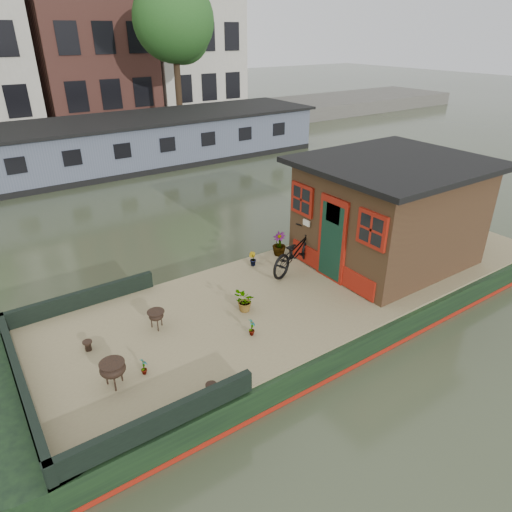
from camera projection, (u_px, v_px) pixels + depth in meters
ground at (313, 308)px, 10.32m from camera, size 120.00×120.00×0.00m
houseboat_hull at (265, 317)px, 9.52m from camera, size 14.01×4.02×0.60m
houseboat_deck at (315, 284)px, 10.04m from camera, size 11.80×3.80×0.05m
bow_bulwark at (78, 362)px, 7.39m from camera, size 3.00×4.00×0.35m
cabin at (389, 211)px, 10.59m from camera, size 4.00×3.50×2.42m
bicycle at (295, 251)px, 10.43m from camera, size 1.86×1.14×0.92m
potted_plant_a at (252, 327)px, 8.26m from camera, size 0.20×0.22×0.35m
potted_plant_b at (252, 259)px, 10.72m from camera, size 0.18×0.21×0.33m
potted_plant_c at (245, 301)px, 8.94m from camera, size 0.54×0.53×0.45m
potted_plant_d at (279, 244)px, 11.17m from camera, size 0.39×0.39×0.59m
potted_plant_e at (144, 366)px, 7.32m from camera, size 0.13×0.18×0.31m
brazier_front at (114, 374)px, 7.06m from camera, size 0.43×0.43×0.45m
brazier_rear at (157, 320)px, 8.45m from camera, size 0.42×0.42×0.37m
bollard_port at (88, 346)px, 7.90m from camera, size 0.16×0.16×0.19m
bollard_stbd at (211, 389)px, 6.93m from camera, size 0.18×0.18×0.20m
far_houseboat at (107, 147)px, 20.23m from camera, size 20.40×4.40×2.11m
quay at (71, 134)px, 25.26m from camera, size 60.00×6.00×0.90m
tree_right at (176, 24)px, 24.88m from camera, size 4.40×4.40×7.40m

